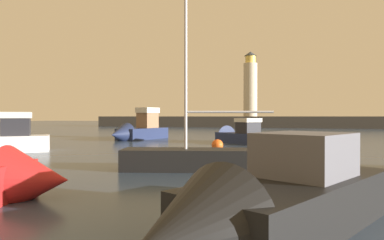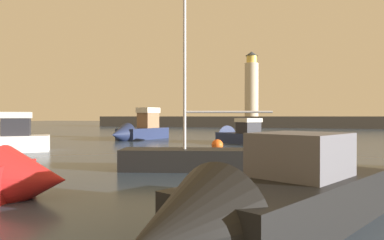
% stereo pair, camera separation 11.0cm
% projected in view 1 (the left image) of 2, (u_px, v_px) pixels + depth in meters
% --- Properties ---
extents(ground_plane, '(220.00, 220.00, 0.00)m').
position_uv_depth(ground_plane, '(231.00, 138.00, 34.69)').
color(ground_plane, '#2D3D51').
extents(breakwater, '(66.57, 4.49, 2.09)m').
position_uv_depth(breakwater, '(262.00, 122.00, 65.86)').
color(breakwater, '#423F3D').
rests_on(breakwater, ground_plane).
extents(lighthouse, '(2.55, 2.55, 12.22)m').
position_uv_depth(lighthouse, '(250.00, 86.00, 66.42)').
color(lighthouse, beige).
rests_on(lighthouse, breakwater).
extents(motorboat_0, '(3.64, 7.00, 3.36)m').
position_uv_depth(motorboat_0, '(137.00, 130.00, 31.90)').
color(motorboat_0, '#1E284C').
rests_on(motorboat_0, ground_plane).
extents(motorboat_4, '(4.63, 6.57, 2.20)m').
position_uv_depth(motorboat_4, '(267.00, 206.00, 5.94)').
color(motorboat_4, black).
rests_on(motorboat_4, ground_plane).
extents(motorboat_5, '(5.80, 5.69, 2.42)m').
position_uv_depth(motorboat_5, '(235.00, 135.00, 28.33)').
color(motorboat_5, '#1E284C').
rests_on(motorboat_5, ground_plane).
extents(sailboat_moored, '(6.37, 2.94, 8.87)m').
position_uv_depth(sailboat_moored, '(201.00, 158.00, 13.75)').
color(sailboat_moored, black).
rests_on(sailboat_moored, ground_plane).
extents(mooring_buoy, '(0.71, 0.71, 0.71)m').
position_uv_depth(mooring_buoy, '(217.00, 145.00, 21.46)').
color(mooring_buoy, '#EA5919').
rests_on(mooring_buoy, ground_plane).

